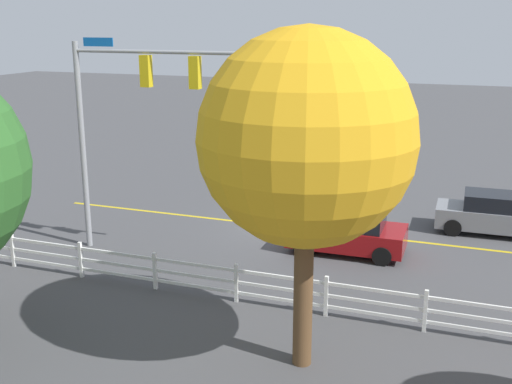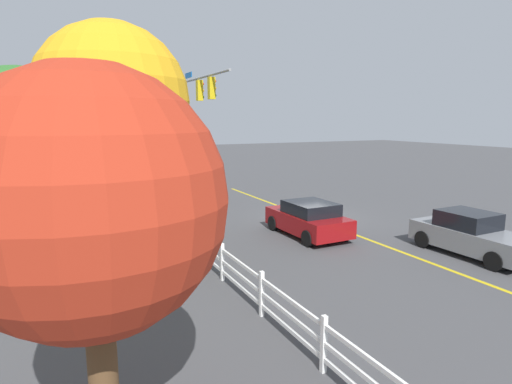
% 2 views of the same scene
% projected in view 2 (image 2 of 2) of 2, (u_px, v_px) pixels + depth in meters
% --- Properties ---
extents(ground_plane, '(120.00, 120.00, 0.00)m').
position_uv_depth(ground_plane, '(311.00, 218.00, 20.60)').
color(ground_plane, '#444447').
extents(lane_center_stripe, '(28.00, 0.16, 0.01)m').
position_uv_depth(lane_center_stripe, '(366.00, 239.00, 17.06)').
color(lane_center_stripe, gold).
rests_on(lane_center_stripe, ground_plane).
extents(signal_assembly, '(6.65, 0.38, 7.21)m').
position_uv_depth(signal_assembly, '(195.00, 114.00, 21.84)').
color(signal_assembly, gray).
rests_on(signal_assembly, ground_plane).
extents(car_0, '(3.97, 2.02, 1.44)m').
position_uv_depth(car_0, '(308.00, 219.00, 17.43)').
color(car_0, maroon).
rests_on(car_0, ground_plane).
extents(car_1, '(4.17, 1.89, 1.54)m').
position_uv_depth(car_1, '(471.00, 235.00, 14.97)').
color(car_1, slate).
rests_on(car_1, ground_plane).
extents(white_rail_fence, '(26.10, 0.10, 1.15)m').
position_uv_depth(white_rail_fence, '(195.00, 239.00, 14.86)').
color(white_rail_fence, white).
rests_on(white_rail_fence, ground_plane).
extents(tree_0, '(3.38, 3.38, 5.47)m').
position_uv_depth(tree_0, '(92.00, 203.00, 5.17)').
color(tree_0, brown).
rests_on(tree_0, ground_plane).
extents(tree_1, '(4.72, 4.72, 7.69)m').
position_uv_depth(tree_1, '(112.00, 102.00, 12.90)').
color(tree_1, brown).
rests_on(tree_1, ground_plane).
extents(tree_2, '(5.12, 5.12, 7.15)m').
position_uv_depth(tree_2, '(22.00, 124.00, 18.96)').
color(tree_2, brown).
rests_on(tree_2, ground_plane).
extents(tree_3, '(3.91, 3.91, 6.26)m').
position_uv_depth(tree_3, '(54.00, 129.00, 22.98)').
color(tree_3, brown).
rests_on(tree_3, ground_plane).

